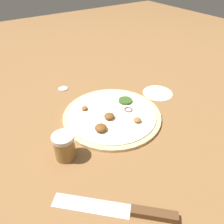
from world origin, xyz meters
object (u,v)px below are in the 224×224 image
object	(u,v)px
knife	(134,211)
spice_jar	(64,146)
loose_cap	(63,88)
pizza	(112,115)

from	to	relation	value
knife	spice_jar	size ratio (longest dim) A/B	2.85
knife	loose_cap	bearing A→B (deg)	-54.75
pizza	spice_jar	xyz separation A→B (m)	(-0.08, 0.21, 0.03)
spice_jar	loose_cap	xyz separation A→B (m)	(0.34, -0.14, -0.04)
pizza	loose_cap	size ratio (longest dim) A/B	8.38
pizza	knife	bearing A→B (deg)	153.94
knife	loose_cap	world-z (taller)	knife
spice_jar	loose_cap	size ratio (longest dim) A/B	1.94
pizza	knife	size ratio (longest dim) A/B	1.52
spice_jar	loose_cap	distance (m)	0.37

